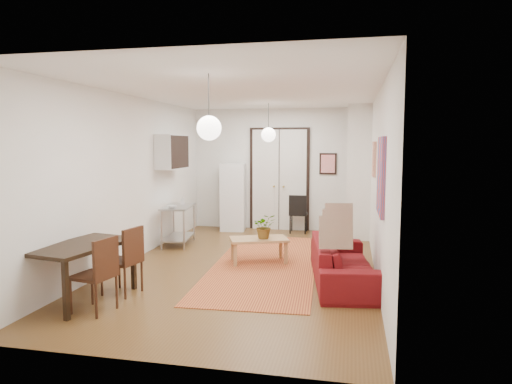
% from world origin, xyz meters
% --- Properties ---
extents(floor, '(7.00, 7.00, 0.00)m').
position_xyz_m(floor, '(0.00, 0.00, 0.00)').
color(floor, brown).
rests_on(floor, ground).
extents(ceiling, '(4.20, 7.00, 0.02)m').
position_xyz_m(ceiling, '(0.00, 0.00, 2.90)').
color(ceiling, white).
rests_on(ceiling, wall_back).
extents(wall_back, '(4.20, 0.02, 2.90)m').
position_xyz_m(wall_back, '(0.00, 3.50, 1.45)').
color(wall_back, white).
rests_on(wall_back, floor).
extents(wall_front, '(4.20, 0.02, 2.90)m').
position_xyz_m(wall_front, '(0.00, -3.50, 1.45)').
color(wall_front, white).
rests_on(wall_front, floor).
extents(wall_left, '(0.02, 7.00, 2.90)m').
position_xyz_m(wall_left, '(-2.10, 0.00, 1.45)').
color(wall_left, white).
rests_on(wall_left, floor).
extents(wall_right, '(0.02, 7.00, 2.90)m').
position_xyz_m(wall_right, '(2.10, 0.00, 1.45)').
color(wall_right, white).
rests_on(wall_right, floor).
extents(double_doors, '(1.44, 0.06, 2.50)m').
position_xyz_m(double_doors, '(0.00, 3.46, 1.20)').
color(double_doors, white).
rests_on(double_doors, wall_back).
extents(stub_partition, '(0.50, 0.10, 2.90)m').
position_xyz_m(stub_partition, '(1.85, 2.55, 1.45)').
color(stub_partition, white).
rests_on(stub_partition, floor).
extents(wall_cabinet, '(0.35, 1.00, 0.70)m').
position_xyz_m(wall_cabinet, '(-1.92, 1.50, 1.90)').
color(wall_cabinet, silver).
rests_on(wall_cabinet, wall_left).
extents(painting_popart, '(0.05, 1.00, 1.00)m').
position_xyz_m(painting_popart, '(2.08, -1.25, 1.65)').
color(painting_popart, red).
rests_on(painting_popart, wall_right).
extents(painting_abstract, '(0.05, 0.50, 0.60)m').
position_xyz_m(painting_abstract, '(2.08, 0.80, 1.80)').
color(painting_abstract, white).
rests_on(painting_abstract, wall_right).
extents(poster_back, '(0.40, 0.03, 0.50)m').
position_xyz_m(poster_back, '(1.15, 3.47, 1.60)').
color(poster_back, red).
rests_on(poster_back, wall_back).
extents(print_left, '(0.03, 0.44, 0.54)m').
position_xyz_m(print_left, '(-2.07, 2.00, 1.95)').
color(print_left, '#A57145').
rests_on(print_left, wall_left).
extents(pendant_back, '(0.30, 0.30, 0.80)m').
position_xyz_m(pendant_back, '(0.00, 2.00, 2.25)').
color(pendant_back, white).
rests_on(pendant_back, ceiling).
extents(pendant_front, '(0.30, 0.30, 0.80)m').
position_xyz_m(pendant_front, '(0.00, -2.00, 2.25)').
color(pendant_front, white).
rests_on(pendant_front, ceiling).
extents(kilim_rug, '(1.94, 4.64, 0.01)m').
position_xyz_m(kilim_rug, '(0.28, 0.22, 0.01)').
color(kilim_rug, '#C56931').
rests_on(kilim_rug, floor).
extents(sofa, '(1.14, 2.27, 0.63)m').
position_xyz_m(sofa, '(1.61, -0.58, 0.32)').
color(sofa, maroon).
rests_on(sofa, floor).
extents(coffee_table, '(1.11, 0.86, 0.44)m').
position_xyz_m(coffee_table, '(0.15, 0.29, 0.38)').
color(coffee_table, '#AD8452').
rests_on(coffee_table, floor).
extents(potted_plant, '(0.45, 0.47, 0.42)m').
position_xyz_m(potted_plant, '(0.25, 0.29, 0.65)').
color(potted_plant, '#32662D').
rests_on(potted_plant, coffee_table).
extents(kitchen_counter, '(0.67, 1.11, 0.81)m').
position_xyz_m(kitchen_counter, '(-1.75, 1.35, 0.50)').
color(kitchen_counter, '#AAABAE').
rests_on(kitchen_counter, floor).
extents(bowl, '(0.24, 0.24, 0.05)m').
position_xyz_m(bowl, '(-1.75, 1.05, 0.83)').
color(bowl, beige).
rests_on(bowl, kitchen_counter).
extents(soap_bottle, '(0.10, 0.10, 0.17)m').
position_xyz_m(soap_bottle, '(-1.75, 1.60, 0.89)').
color(soap_bottle, '#549DB6').
rests_on(soap_bottle, kitchen_counter).
extents(fridge, '(0.64, 0.64, 1.60)m').
position_xyz_m(fridge, '(-1.07, 3.15, 0.80)').
color(fridge, white).
rests_on(fridge, floor).
extents(dining_table, '(1.01, 1.48, 0.75)m').
position_xyz_m(dining_table, '(-1.75, -2.06, 0.67)').
color(dining_table, black).
rests_on(dining_table, floor).
extents(dining_chair_near, '(0.52, 0.67, 0.93)m').
position_xyz_m(dining_chair_near, '(-1.37, -1.62, 0.54)').
color(dining_chair_near, '#3B2113').
rests_on(dining_chair_near, floor).
extents(dining_chair_far, '(0.52, 0.67, 0.93)m').
position_xyz_m(dining_chair_far, '(-1.37, -2.32, 0.54)').
color(dining_chair_far, '#3B2113').
rests_on(dining_chair_far, floor).
extents(black_side_chair, '(0.42, 0.42, 0.89)m').
position_xyz_m(black_side_chair, '(0.51, 3.23, 0.52)').
color(black_side_chair, black).
rests_on(black_side_chair, floor).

